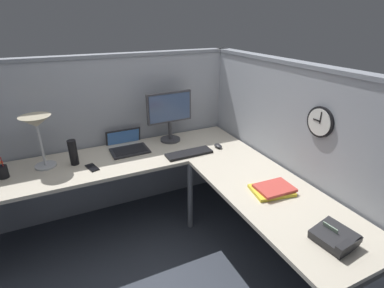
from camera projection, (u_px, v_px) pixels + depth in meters
The scene contains 15 objects.
ground_plane at pixel (182, 241), 2.65m from camera, with size 6.80×6.80×0.00m, color #383D47.
cubicle_wall_back at pixel (113, 135), 2.91m from camera, with size 2.57×0.12×1.58m.
cubicle_wall_right at pixel (287, 157), 2.46m from camera, with size 0.12×2.37×1.58m.
desk at pixel (166, 189), 2.30m from camera, with size 2.35×2.15×0.73m.
monitor at pixel (170, 113), 2.84m from camera, with size 0.46×0.20×0.50m.
laptop at pixel (127, 145), 2.78m from camera, with size 0.35×0.39×0.22m.
keyboard at pixel (189, 153), 2.65m from camera, with size 0.43×0.14×0.02m, color black.
computer_mouse at pixel (218, 146), 2.79m from camera, with size 0.06×0.10×0.03m, color #232326.
desk_lamp_dome at pixel (37, 126), 2.29m from camera, with size 0.24×0.24×0.44m.
pen_cup at pixel (3, 172), 2.25m from camera, with size 0.08×0.08×0.18m.
cell_phone at pixel (92, 168), 2.41m from camera, with size 0.07×0.14×0.01m, color black.
thermos_flask at pixel (73, 152), 2.43m from camera, with size 0.07×0.07×0.22m, color black.
office_phone at pixel (335, 238), 1.60m from camera, with size 0.21×0.22×0.11m.
book_stack at pixel (273, 189), 2.08m from camera, with size 0.31×0.26×0.04m.
wall_clock at pixel (321, 122), 2.01m from camera, with size 0.04×0.22×0.22m.
Camera 1 is at (-0.80, -1.91, 1.88)m, focal length 27.13 mm.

